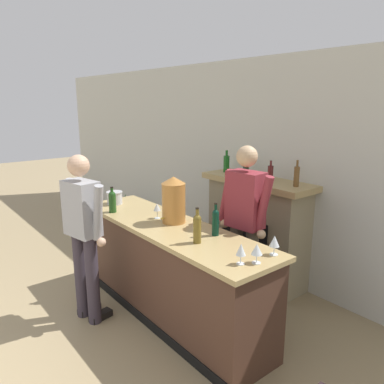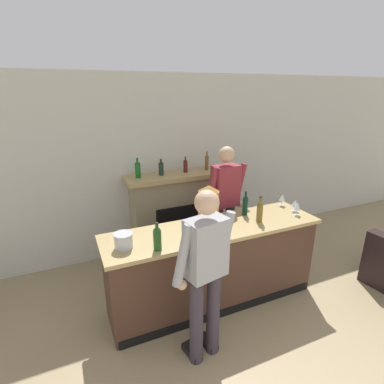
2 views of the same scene
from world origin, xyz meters
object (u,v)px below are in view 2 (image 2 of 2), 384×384
wine_glass_front_right (295,203)px  wine_glass_front_left (297,207)px  ice_bucket_steel (123,240)px  wine_glass_mid_counter (194,220)px  fireplace_stone (174,213)px  wine_bottle_burgundy_dark (157,238)px  wine_bottle_rose_blush (245,204)px  wine_glass_back_row (282,198)px  person_bartender (225,204)px  wine_bottle_merlot_tall (260,211)px  person_customer (205,272)px  copper_dispenser (208,205)px

wine_glass_front_right → wine_glass_front_left: wine_glass_front_left is taller
ice_bucket_steel → wine_glass_mid_counter: size_ratio=1.16×
fireplace_stone → wine_bottle_burgundy_dark: size_ratio=5.50×
ice_bucket_steel → wine_glass_front_left: 2.17m
wine_bottle_rose_blush → wine_glass_back_row: size_ratio=1.89×
wine_glass_front_right → wine_glass_back_row: size_ratio=0.95×
person_bartender → wine_bottle_rose_blush: (0.04, -0.43, 0.14)m
wine_bottle_merlot_tall → wine_glass_mid_counter: bearing=171.8°
wine_bottle_rose_blush → wine_bottle_burgundy_dark: 1.34m
person_customer → wine_bottle_merlot_tall: (1.02, 0.62, 0.19)m
wine_bottle_merlot_tall → person_customer: bearing=-148.8°
person_customer → copper_dispenser: (0.43, 0.80, 0.29)m
wine_glass_front_right → wine_glass_mid_counter: 1.42m
person_bartender → wine_bottle_rose_blush: bearing=-84.9°
fireplace_stone → wine_glass_back_row: fireplace_stone is taller
person_bartender → wine_bottle_burgundy_dark: (-1.24, -0.83, 0.13)m
person_bartender → wine_bottle_merlot_tall: bearing=-83.5°
person_bartender → wine_bottle_merlot_tall: size_ratio=5.62×
ice_bucket_steel → wine_glass_front_right: 2.23m
copper_dispenser → wine_bottle_merlot_tall: size_ratio=1.49×
person_customer → wine_bottle_rose_blush: (0.98, 0.87, 0.19)m
copper_dispenser → ice_bucket_steel: 1.04m
fireplace_stone → wine_glass_back_row: (1.16, -1.11, 0.45)m
person_bartender → wine_glass_back_row: (0.68, -0.37, 0.11)m
wine_glass_back_row → wine_bottle_rose_blush: bearing=-174.3°
wine_bottle_rose_blush → wine_glass_front_right: wine_bottle_rose_blush is taller
wine_bottle_rose_blush → wine_bottle_burgundy_dark: size_ratio=1.07×
wine_bottle_rose_blush → wine_bottle_burgundy_dark: wine_bottle_rose_blush is taller
wine_bottle_rose_blush → wine_glass_front_left: 0.65m
ice_bucket_steel → person_customer: bearing=-47.8°
wine_glass_back_row → wine_glass_mid_counter: bearing=-171.9°
copper_dispenser → wine_glass_front_left: copper_dispenser is taller
wine_glass_front_right → wine_glass_back_row: wine_glass_back_row is taller
wine_bottle_burgundy_dark → wine_glass_front_right: (1.93, 0.23, -0.02)m
fireplace_stone → person_customer: 2.11m
person_customer → wine_glass_front_left: (1.57, 0.59, 0.16)m
fireplace_stone → wine_glass_front_right: 1.84m
wine_bottle_rose_blush → wine_glass_back_row: (0.64, 0.06, -0.02)m
person_bartender → wine_glass_front_left: size_ratio=10.86×
person_customer → copper_dispenser: person_customer is taller
wine_glass_mid_counter → wine_glass_back_row: wine_glass_mid_counter is taller
wine_bottle_rose_blush → wine_bottle_merlot_tall: 0.25m
copper_dispenser → wine_glass_mid_counter: (-0.21, -0.06, -0.12)m
wine_bottle_burgundy_dark → wine_glass_mid_counter: size_ratio=1.75×
person_bartender → wine_glass_front_left: (0.63, -0.71, 0.11)m
fireplace_stone → wine_glass_back_row: size_ratio=9.69×
wine_bottle_burgundy_dark → wine_glass_back_row: bearing=13.5°
person_bartender → wine_glass_mid_counter: bearing=-142.1°
person_customer → wine_glass_mid_counter: 0.78m
person_bartender → copper_dispenser: bearing=-135.7°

